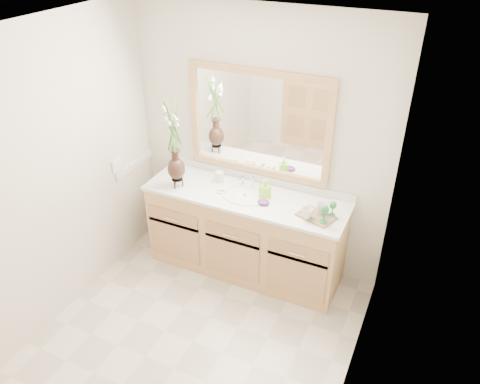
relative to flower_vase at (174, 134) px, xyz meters
The scene contains 22 objects.
floor 1.73m from the flower_vase, 54.99° to the right, with size 2.60×2.60×0.00m, color beige.
ceiling 1.51m from the flower_vase, 54.99° to the right, with size 2.40×2.60×0.02m, color white.
wall_back 0.76m from the flower_vase, 33.31° to the left, with size 2.40×0.02×2.40m, color beige.
wall_front 2.28m from the flower_vase, 74.11° to the right, with size 2.40×0.02×2.40m, color beige.
wall_left 1.07m from the flower_vase, 122.93° to the right, with size 0.02×2.60×2.40m, color beige.
wall_right 2.03m from the flower_vase, 26.02° to the right, with size 0.02×2.60×2.40m, color beige.
vanity 1.14m from the flower_vase, 11.32° to the left, with size 1.80×0.55×0.80m.
counter 0.83m from the flower_vase, 11.32° to the left, with size 1.84×0.57×0.03m, color silver.
sink 0.85m from the flower_vase, ahead, with size 0.38×0.34×0.23m.
mirror 0.74m from the flower_vase, 31.88° to the left, with size 1.32×0.04×0.97m.
switch_plate 0.68m from the flower_vase, 167.45° to the right, with size 0.02×0.12×0.12m, color white.
door 2.23m from the flower_vase, 81.54° to the right, with size 0.80×0.03×2.00m, color tan.
flower_vase is the anchor object (origin of this frame).
tumbler 0.61m from the flower_vase, 38.03° to the left, with size 0.08×0.08×0.10m, color beige.
soap_dish 0.65m from the flower_vase, 12.17° to the left, with size 0.10×0.10×0.03m.
soap_bottle 0.92m from the flower_vase, 11.48° to the left, with size 0.07×0.07×0.16m, color #8CE736.
purple_dish 0.96m from the flower_vase, ahead, with size 0.11×0.09×0.04m, color #592267.
tray 1.39m from the flower_vase, ahead, with size 0.29×0.19×0.01m, color brown.
mug_left 1.31m from the flower_vase, ahead, with size 0.09×0.09×0.09m, color beige.
mug_right 1.40m from the flower_vase, ahead, with size 0.09×0.09×0.09m, color beige.
goblet_front 1.43m from the flower_vase, ahead, with size 0.07×0.07×0.16m.
goblet_back 1.47m from the flower_vase, ahead, with size 0.06×0.06×0.13m.
Camera 1 is at (1.44, -2.21, 3.00)m, focal length 35.00 mm.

